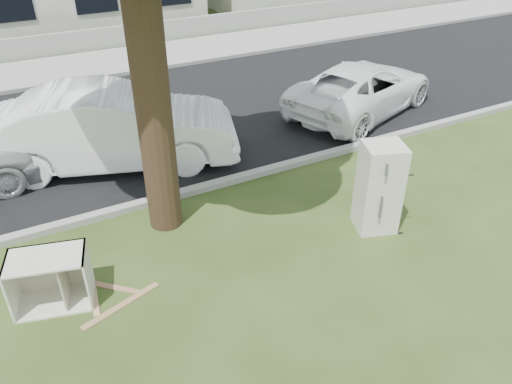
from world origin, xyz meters
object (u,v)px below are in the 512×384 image
fridge (379,188)px  cabinet (51,280)px  car_right (362,88)px  car_center (112,127)px

fridge → cabinet: size_ratio=1.50×
fridge → cabinet: bearing=-167.5°
fridge → car_right: bearing=74.7°
car_center → car_right: bearing=-73.0°
car_center → car_right: car_center is taller
car_center → car_right: (6.03, -0.18, -0.19)m
fridge → car_right: 4.93m
car_right → fridge: bearing=124.9°
cabinet → car_right: bearing=38.0°
fridge → car_right: fridge is taller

